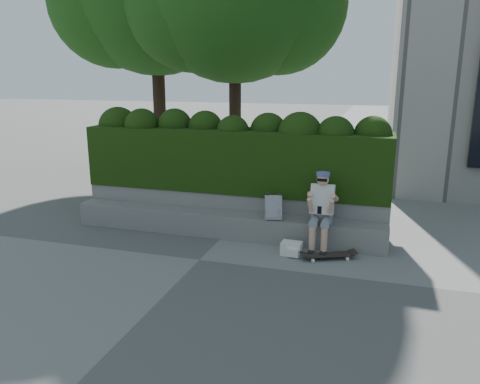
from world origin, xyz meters
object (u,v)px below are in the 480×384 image
(person, at_px, (322,208))
(backpack_plaid, at_px, (273,207))
(skateboard, at_px, (329,255))
(backpack_ground, at_px, (291,248))

(person, xyz_separation_m, backpack_plaid, (-0.87, 0.08, -0.08))
(person, height_order, skateboard, person)
(skateboard, height_order, backpack_ground, backpack_ground)
(skateboard, xyz_separation_m, backpack_ground, (-0.63, 0.02, 0.04))
(skateboard, bearing_deg, backpack_plaid, 130.92)
(skateboard, distance_m, backpack_ground, 0.63)
(backpack_plaid, distance_m, backpack_ground, 0.86)
(backpack_plaid, relative_size, backpack_ground, 1.27)
(backpack_ground, bearing_deg, skateboard, 1.21)
(person, bearing_deg, backpack_ground, -137.44)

